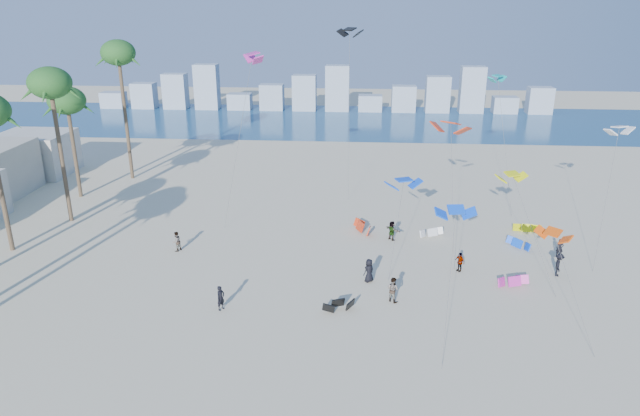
{
  "coord_description": "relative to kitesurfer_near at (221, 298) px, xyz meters",
  "views": [
    {
      "loc": [
        6.16,
        -26.9,
        20.27
      ],
      "look_at": [
        3.0,
        16.0,
        4.5
      ],
      "focal_mm": 32.41,
      "sensor_mm": 36.0,
      "label": 1
    }
  ],
  "objects": [
    {
      "name": "flying_kites",
      "position": [
        14.19,
        13.58,
        10.15
      ],
      "size": [
        34.25,
        34.19,
        17.79
      ],
      "color": "blue",
      "rests_on": "ground"
    },
    {
      "name": "kitesurfer_mid",
      "position": [
        11.81,
        2.05,
        0.03
      ],
      "size": [
        1.13,
        1.1,
        1.84
      ],
      "primitive_type": "imported",
      "rotation": [
        0.0,
        0.0,
        2.47
      ],
      "color": "gray",
      "rests_on": "ground"
    },
    {
      "name": "ground",
      "position": [
        3.19,
        -7.46,
        -0.89
      ],
      "size": [
        220.0,
        220.0,
        0.0
      ],
      "primitive_type": "plane",
      "color": "beige",
      "rests_on": "ground"
    },
    {
      "name": "distant_skyline",
      "position": [
        2.01,
        74.54,
        2.2
      ],
      "size": [
        85.0,
        3.0,
        8.4
      ],
      "color": "#9EADBF",
      "rests_on": "ground"
    },
    {
      "name": "kitesurfer_near",
      "position": [
        0.0,
        0.0,
        0.0
      ],
      "size": [
        0.7,
        0.77,
        1.78
      ],
      "primitive_type": "imported",
      "rotation": [
        0.0,
        0.0,
        1.02
      ],
      "color": "black",
      "rests_on": "ground"
    },
    {
      "name": "kitesurfers_far",
      "position": [
        13.48,
        8.78,
        -0.01
      ],
      "size": [
        32.72,
        9.49,
        1.85
      ],
      "color": "black",
      "rests_on": "ground"
    },
    {
      "name": "ocean",
      "position": [
        3.19,
        64.54,
        -0.88
      ],
      "size": [
        220.0,
        220.0,
        0.0
      ],
      "primitive_type": "plane",
      "color": "navy",
      "rests_on": "ground"
    },
    {
      "name": "palm_row",
      "position": [
        -19.03,
        8.72,
        10.6
      ],
      "size": [
        6.81,
        44.8,
        15.9
      ],
      "color": "brown",
      "rests_on": "ground"
    },
    {
      "name": "grounded_kites",
      "position": [
        16.51,
        10.68,
        -0.48
      ],
      "size": [
        19.3,
        16.4,
        0.93
      ],
      "color": "black",
      "rests_on": "ground"
    }
  ]
}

